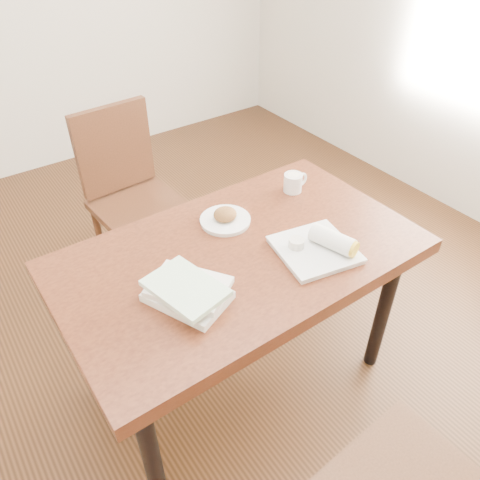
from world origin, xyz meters
TOP-DOWN VIEW (x-y plane):
  - ground at (0.00, 0.00)m, footprint 4.00×5.00m
  - table at (0.00, 0.00)m, footprint 1.31×0.78m
  - chair_far at (-0.03, 0.94)m, footprint 0.45×0.45m
  - plate_scone at (0.06, 0.18)m, footprint 0.20×0.20m
  - coffee_mug at (0.42, 0.20)m, footprint 0.12×0.08m
  - plate_burrito at (0.23, -0.17)m, footprint 0.31×0.31m
  - book_stack at (-0.28, -0.10)m, footprint 0.28×0.31m

SIDE VIEW (x-z plane):
  - ground at x=0.00m, z-range -0.01..0.00m
  - chair_far at x=-0.03m, z-range 0.07..1.03m
  - table at x=0.00m, z-range 0.29..1.04m
  - plate_scone at x=0.06m, z-range 0.74..0.80m
  - plate_burrito at x=0.23m, z-range 0.73..0.82m
  - book_stack at x=-0.28m, z-range 0.75..0.82m
  - coffee_mug at x=0.42m, z-range 0.75..0.83m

